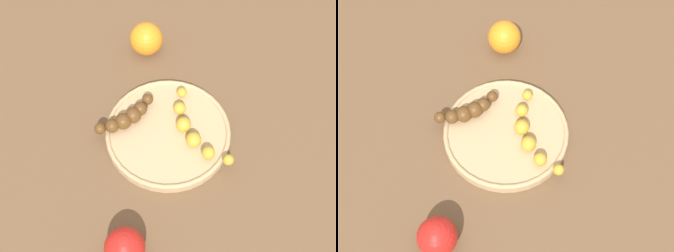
{
  "view_description": "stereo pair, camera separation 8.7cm",
  "coord_description": "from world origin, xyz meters",
  "views": [
    {
      "loc": [
        -0.36,
        -0.27,
        0.79
      ],
      "look_at": [
        0.0,
        0.0,
        0.04
      ],
      "focal_mm": 46.63,
      "sensor_mm": 36.0,
      "label": 1
    },
    {
      "loc": [
        -0.3,
        -0.34,
        0.79
      ],
      "look_at": [
        0.0,
        0.0,
        0.04
      ],
      "focal_mm": 46.63,
      "sensor_mm": 36.0,
      "label": 2
    }
  ],
  "objects": [
    {
      "name": "banana_overripe",
      "position": [
        -0.03,
        0.08,
        0.04
      ],
      "size": [
        0.14,
        0.06,
        0.03
      ],
      "rotation": [
        0.0,
        0.0,
        4.44
      ],
      "color": "#593819",
      "rests_on": "fruit_bowl"
    },
    {
      "name": "apple_red",
      "position": [
        -0.24,
        -0.09,
        0.04
      ],
      "size": [
        0.07,
        0.07,
        0.07
      ],
      "primitive_type": "sphere",
      "color": "red",
      "rests_on": "ground_plane"
    },
    {
      "name": "ground_plane",
      "position": [
        0.0,
        0.0,
        0.0
      ],
      "size": [
        2.4,
        2.4,
        0.0
      ],
      "primitive_type": "plane",
      "color": "brown"
    },
    {
      "name": "orange_fruit",
      "position": [
        0.16,
        0.18,
        0.04
      ],
      "size": [
        0.08,
        0.08,
        0.08
      ],
      "primitive_type": "sphere",
      "color": "orange",
      "rests_on": "ground_plane"
    },
    {
      "name": "fruit_bowl",
      "position": [
        0.0,
        0.0,
        0.01
      ],
      "size": [
        0.26,
        0.26,
        0.02
      ],
      "color": "tan",
      "rests_on": "ground_plane"
    },
    {
      "name": "banana_spotted",
      "position": [
        0.02,
        -0.04,
        0.03
      ],
      "size": [
        0.11,
        0.19,
        0.03
      ],
      "rotation": [
        0.0,
        0.0,
        2.72
      ],
      "color": "gold",
      "rests_on": "fruit_bowl"
    }
  ]
}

